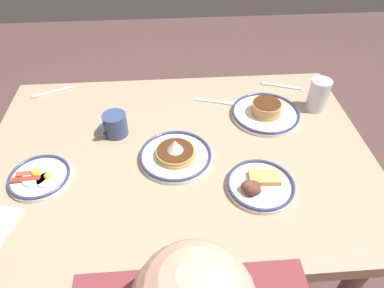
{
  "coord_description": "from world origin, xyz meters",
  "views": [
    {
      "loc": [
        0.02,
        0.92,
        1.62
      ],
      "look_at": [
        -0.05,
        -0.0,
        0.78
      ],
      "focal_mm": 32.96,
      "sensor_mm": 36.0,
      "label": 1
    }
  ],
  "objects": [
    {
      "name": "plate_near_main",
      "position": [
        -0.36,
        -0.18,
        0.77
      ],
      "size": [
        0.27,
        0.27,
        0.06
      ],
      "color": "silver",
      "rests_on": "dining_table"
    },
    {
      "name": "fork_near",
      "position": [
        -0.48,
        -0.39,
        0.76
      ],
      "size": [
        0.18,
        0.08,
        0.01
      ],
      "color": "silver",
      "rests_on": "dining_table"
    },
    {
      "name": "drinking_glass",
      "position": [
        -0.57,
        -0.22,
        0.81
      ],
      "size": [
        0.08,
        0.08,
        0.13
      ],
      "color": "silver",
      "rests_on": "dining_table"
    },
    {
      "name": "plate_center_pancakes",
      "position": [
        -0.25,
        0.19,
        0.77
      ],
      "size": [
        0.22,
        0.22,
        0.05
      ],
      "color": "silver",
      "rests_on": "dining_table"
    },
    {
      "name": "dining_table",
      "position": [
        0.0,
        0.0,
        0.67
      ],
      "size": [
        1.38,
        0.98,
        0.75
      ],
      "color": "tan",
      "rests_on": "ground_plane"
    },
    {
      "name": "ground_plane",
      "position": [
        0.0,
        0.0,
        0.0
      ],
      "size": [
        6.0,
        6.0,
        0.0
      ],
      "primitive_type": "plane",
      "color": "brown"
    },
    {
      "name": "fork_far",
      "position": [
        0.53,
        -0.42,
        0.76
      ],
      "size": [
        0.17,
        0.09,
        0.01
      ],
      "color": "silver",
      "rests_on": "dining_table"
    },
    {
      "name": "plate_far_side",
      "position": [
        0.46,
        0.1,
        0.77
      ],
      "size": [
        0.2,
        0.2,
        0.04
      ],
      "color": "white",
      "rests_on": "dining_table"
    },
    {
      "name": "coffee_mug",
      "position": [
        0.23,
        -0.12,
        0.8
      ],
      "size": [
        0.11,
        0.09,
        0.09
      ],
      "color": "#334772",
      "rests_on": "dining_table"
    },
    {
      "name": "plate_far_companion",
      "position": [
        0.01,
        0.03,
        0.77
      ],
      "size": [
        0.25,
        0.25,
        0.08
      ],
      "color": "white",
      "rests_on": "dining_table"
    },
    {
      "name": "butter_knife",
      "position": [
        -0.19,
        -0.29,
        0.76
      ],
      "size": [
        0.21,
        0.08,
        0.01
      ],
      "color": "silver",
      "rests_on": "dining_table"
    }
  ]
}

